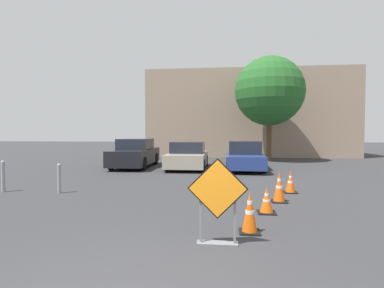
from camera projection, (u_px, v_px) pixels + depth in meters
The scene contains 13 objects.
ground_plane at pixel (198, 176), 12.86m from camera, with size 96.00×96.00×0.00m, color #333335.
road_closed_sign at pixel (218, 197), 4.95m from camera, with size 1.01×0.20×1.45m.
traffic_cone_nearest at pixel (250, 213), 5.57m from camera, with size 0.38×0.38×0.77m.
traffic_cone_second at pixel (267, 201), 6.92m from camera, with size 0.41×0.41×0.59m.
traffic_cone_third at pixel (279, 187), 8.04m from camera, with size 0.42×0.42×0.81m.
traffic_cone_fourth at pixel (290, 182), 9.27m from camera, with size 0.40×0.40×0.67m.
parked_car_nearest at pixel (135, 154), 16.27m from camera, with size 1.93×4.56×1.54m.
parked_car_second at pixel (188, 156), 15.63m from camera, with size 1.96×4.10×1.39m.
parked_car_third at pixel (244, 156), 15.29m from camera, with size 1.91×4.65×1.44m.
bollard_nearest at pixel (59, 177), 9.21m from camera, with size 0.12×0.12×0.92m.
bollard_second at pixel (3, 175), 9.40m from camera, with size 0.12×0.12×0.99m.
building_facade_backdrop at pixel (248, 114), 24.77m from camera, with size 16.14×5.00×6.76m.
street_tree_behind_lot at pixel (269, 91), 19.48m from camera, with size 4.49×4.49×6.83m.
Camera 1 is at (1.10, -2.75, 1.86)m, focal length 28.00 mm.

